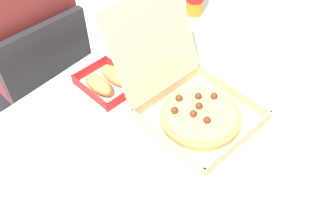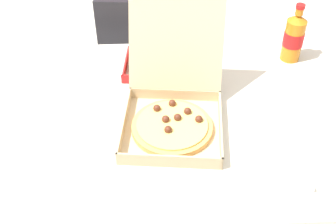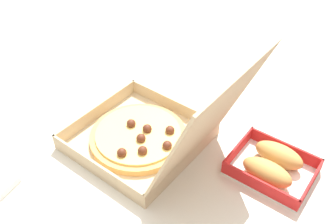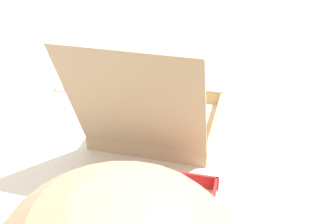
{
  "view_description": "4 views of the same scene",
  "coord_description": "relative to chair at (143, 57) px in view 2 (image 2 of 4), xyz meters",
  "views": [
    {
      "loc": [
        -0.57,
        -0.5,
        1.59
      ],
      "look_at": [
        0.03,
        0.0,
        0.73
      ],
      "focal_mm": 40.49,
      "sensor_mm": 36.0,
      "label": 1
    },
    {
      "loc": [
        0.03,
        -1.05,
        1.63
      ],
      "look_at": [
        0.08,
        -0.05,
        0.76
      ],
      "focal_mm": 46.13,
      "sensor_mm": 36.0,
      "label": 2
    },
    {
      "loc": [
        0.65,
        0.35,
        1.39
      ],
      "look_at": [
        -0.0,
        -0.04,
        0.75
      ],
      "focal_mm": 40.0,
      "sensor_mm": 36.0,
      "label": 3
    },
    {
      "loc": [
        -0.05,
        0.83,
        1.3
      ],
      "look_at": [
        0.07,
        -0.07,
        0.76
      ],
      "focal_mm": 42.41,
      "sensor_mm": 36.0,
      "label": 4
    }
  ],
  "objects": [
    {
      "name": "bread_side_box",
      "position": [
        0.02,
        -0.41,
        0.25
      ],
      "size": [
        0.17,
        0.2,
        0.06
      ],
      "color": "white",
      "rests_on": "dining_table"
    },
    {
      "name": "cola_bottle",
      "position": [
        0.56,
        -0.37,
        0.32
      ],
      "size": [
        0.07,
        0.07,
        0.22
      ],
      "color": "orange",
      "rests_on": "dining_table"
    },
    {
      "name": "pizza_box_open",
      "position": [
        0.1,
        -0.71,
        0.27
      ],
      "size": [
        0.35,
        0.45,
        0.33
      ],
      "color": "tan",
      "rests_on": "dining_table"
    },
    {
      "name": "chair",
      "position": [
        0.0,
        0.0,
        0.0
      ],
      "size": [
        0.43,
        0.43,
        0.83
      ],
      "color": "#232328",
      "rests_on": "ground_plane"
    },
    {
      "name": "paper_menu",
      "position": [
        -0.36,
        -0.93,
        0.23
      ],
      "size": [
        0.23,
        0.18,
        0.0
      ],
      "primitive_type": "cube",
      "rotation": [
        0.0,
        0.0,
        -0.14
      ],
      "color": "white",
      "rests_on": "dining_table"
    },
    {
      "name": "diner_person",
      "position": [
        0.01,
        0.06,
        0.21
      ],
      "size": [
        0.37,
        0.43,
        1.15
      ],
      "color": "#333847",
      "rests_on": "ground_plane"
    },
    {
      "name": "dining_table",
      "position": [
        0.0,
        -0.67,
        0.16
      ],
      "size": [
        1.45,
        0.86,
        0.7
      ],
      "color": "silver",
      "rests_on": "ground_plane"
    },
    {
      "name": "napkin_pile",
      "position": [
        0.4,
        -0.95,
        0.24
      ],
      "size": [
        0.12,
        0.12,
        0.02
      ],
      "primitive_type": "cube",
      "rotation": [
        0.0,
        0.0,
        0.08
      ],
      "color": "white",
      "rests_on": "dining_table"
    }
  ]
}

